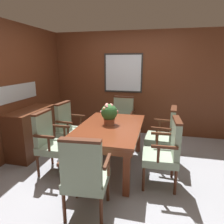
{
  "coord_description": "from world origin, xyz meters",
  "views": [
    {
      "loc": [
        0.68,
        -2.93,
        1.75
      ],
      "look_at": [
        -0.07,
        0.25,
        0.92
      ],
      "focal_mm": 32.0,
      "sensor_mm": 36.0,
      "label": 1
    }
  ],
  "objects_px": {
    "chair_right_near": "(166,150)",
    "sideboard_cabinet": "(32,131)",
    "potted_plant": "(109,113)",
    "chair_head_far": "(122,118)",
    "chair_head_near": "(85,174)",
    "dining_table": "(110,131)",
    "chair_left_near": "(51,140)",
    "chair_left_far": "(69,126)",
    "chair_right_far": "(165,133)"
  },
  "relations": [
    {
      "from": "chair_right_near",
      "to": "chair_head_far",
      "type": "xyz_separation_m",
      "value": [
        -0.91,
        1.51,
        0.0
      ]
    },
    {
      "from": "chair_right_far",
      "to": "dining_table",
      "type": "bearing_deg",
      "value": -62.14
    },
    {
      "from": "chair_left_far",
      "to": "chair_head_far",
      "type": "height_order",
      "value": "same"
    },
    {
      "from": "chair_right_near",
      "to": "sideboard_cabinet",
      "type": "relative_size",
      "value": 0.93
    },
    {
      "from": "chair_left_far",
      "to": "sideboard_cabinet",
      "type": "relative_size",
      "value": 0.93
    },
    {
      "from": "chair_head_near",
      "to": "chair_head_far",
      "type": "bearing_deg",
      "value": -94.29
    },
    {
      "from": "chair_left_far",
      "to": "chair_right_far",
      "type": "bearing_deg",
      "value": -83.45
    },
    {
      "from": "chair_left_far",
      "to": "sideboard_cabinet",
      "type": "bearing_deg",
      "value": 109.82
    },
    {
      "from": "dining_table",
      "to": "chair_head_near",
      "type": "relative_size",
      "value": 1.61
    },
    {
      "from": "chair_left_near",
      "to": "chair_left_far",
      "type": "height_order",
      "value": "same"
    },
    {
      "from": "chair_left_far",
      "to": "potted_plant",
      "type": "bearing_deg",
      "value": -100.64
    },
    {
      "from": "chair_head_far",
      "to": "dining_table",
      "type": "bearing_deg",
      "value": -84.68
    },
    {
      "from": "chair_head_far",
      "to": "sideboard_cabinet",
      "type": "xyz_separation_m",
      "value": [
        -1.58,
        -1.01,
        -0.1
      ]
    },
    {
      "from": "chair_right_near",
      "to": "chair_left_far",
      "type": "bearing_deg",
      "value": -113.6
    },
    {
      "from": "chair_left_near",
      "to": "chair_left_far",
      "type": "distance_m",
      "value": 0.71
    },
    {
      "from": "chair_left_near",
      "to": "chair_right_near",
      "type": "bearing_deg",
      "value": -88.85
    },
    {
      "from": "chair_head_near",
      "to": "chair_left_far",
      "type": "bearing_deg",
      "value": -64.3
    },
    {
      "from": "chair_head_far",
      "to": "potted_plant",
      "type": "distance_m",
      "value": 1.13
    },
    {
      "from": "chair_head_near",
      "to": "chair_head_far",
      "type": "distance_m",
      "value": 2.35
    },
    {
      "from": "dining_table",
      "to": "chair_head_far",
      "type": "height_order",
      "value": "chair_head_far"
    },
    {
      "from": "chair_head_near",
      "to": "sideboard_cabinet",
      "type": "distance_m",
      "value": 2.09
    },
    {
      "from": "chair_left_far",
      "to": "potted_plant",
      "type": "relative_size",
      "value": 2.79
    },
    {
      "from": "dining_table",
      "to": "chair_left_far",
      "type": "height_order",
      "value": "chair_left_far"
    },
    {
      "from": "chair_left_far",
      "to": "sideboard_cabinet",
      "type": "xyz_separation_m",
      "value": [
        -0.7,
        -0.18,
        -0.1
      ]
    },
    {
      "from": "chair_left_near",
      "to": "sideboard_cabinet",
      "type": "relative_size",
      "value": 0.93
    },
    {
      "from": "chair_right_near",
      "to": "potted_plant",
      "type": "distance_m",
      "value": 1.09
    },
    {
      "from": "dining_table",
      "to": "chair_left_near",
      "type": "distance_m",
      "value": 0.96
    },
    {
      "from": "sideboard_cabinet",
      "to": "potted_plant",
      "type": "bearing_deg",
      "value": -2.31
    },
    {
      "from": "dining_table",
      "to": "chair_left_near",
      "type": "bearing_deg",
      "value": -157.15
    },
    {
      "from": "potted_plant",
      "to": "sideboard_cabinet",
      "type": "bearing_deg",
      "value": 177.69
    },
    {
      "from": "chair_left_near",
      "to": "chair_head_far",
      "type": "xyz_separation_m",
      "value": [
        0.86,
        1.54,
        0.0
      ]
    },
    {
      "from": "chair_head_far",
      "to": "chair_left_far",
      "type": "bearing_deg",
      "value": -132.0
    },
    {
      "from": "dining_table",
      "to": "chair_right_far",
      "type": "xyz_separation_m",
      "value": [
        0.89,
        0.38,
        -0.09
      ]
    },
    {
      "from": "dining_table",
      "to": "chair_head_near",
      "type": "bearing_deg",
      "value": -89.78
    },
    {
      "from": "potted_plant",
      "to": "sideboard_cabinet",
      "type": "relative_size",
      "value": 0.33
    },
    {
      "from": "dining_table",
      "to": "chair_left_far",
      "type": "xyz_separation_m",
      "value": [
        -0.89,
        0.34,
        -0.09
      ]
    },
    {
      "from": "chair_head_near",
      "to": "chair_right_near",
      "type": "height_order",
      "value": "same"
    },
    {
      "from": "chair_left_near",
      "to": "sideboard_cabinet",
      "type": "height_order",
      "value": "chair_left_near"
    },
    {
      "from": "chair_right_far",
      "to": "chair_head_far",
      "type": "bearing_deg",
      "value": -126.24
    },
    {
      "from": "chair_head_near",
      "to": "potted_plant",
      "type": "bearing_deg",
      "value": -92.93
    },
    {
      "from": "potted_plant",
      "to": "chair_head_far",
      "type": "bearing_deg",
      "value": 88.86
    },
    {
      "from": "chair_left_near",
      "to": "chair_right_far",
      "type": "height_order",
      "value": "same"
    },
    {
      "from": "sideboard_cabinet",
      "to": "chair_left_near",
      "type": "bearing_deg",
      "value": -36.57
    },
    {
      "from": "chair_right_near",
      "to": "chair_head_far",
      "type": "relative_size",
      "value": 1.0
    },
    {
      "from": "dining_table",
      "to": "chair_left_far",
      "type": "bearing_deg",
      "value": 158.97
    },
    {
      "from": "dining_table",
      "to": "potted_plant",
      "type": "xyz_separation_m",
      "value": [
        -0.04,
        0.1,
        0.28
      ]
    },
    {
      "from": "chair_left_near",
      "to": "chair_right_far",
      "type": "bearing_deg",
      "value": -66.84
    },
    {
      "from": "chair_head_near",
      "to": "sideboard_cabinet",
      "type": "bearing_deg",
      "value": -44.75
    },
    {
      "from": "potted_plant",
      "to": "chair_head_near",
      "type": "bearing_deg",
      "value": -88.16
    },
    {
      "from": "chair_left_near",
      "to": "chair_head_near",
      "type": "distance_m",
      "value": 1.2
    }
  ]
}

